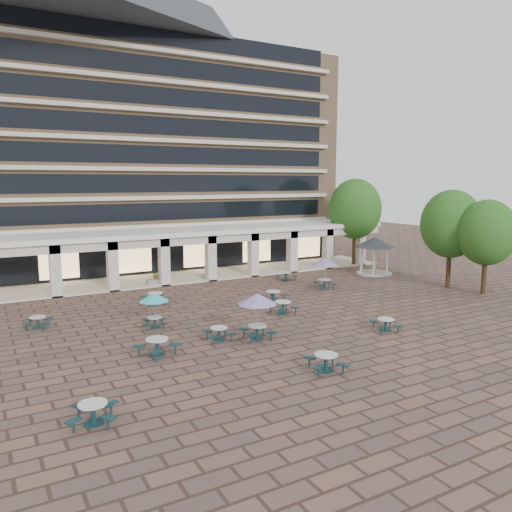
% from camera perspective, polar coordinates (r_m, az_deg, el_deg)
% --- Properties ---
extents(ground, '(120.00, 120.00, 0.00)m').
position_cam_1_polar(ground, '(32.14, 0.49, -7.00)').
color(ground, brown).
rests_on(ground, ground).
extents(apartment_building, '(40.00, 15.50, 25.20)m').
position_cam_1_polar(apartment_building, '(54.70, -13.17, 12.52)').
color(apartment_building, '#A27F5B').
rests_on(apartment_building, ground).
extents(retail_arcade, '(42.00, 6.60, 4.40)m').
position_cam_1_polar(retail_arcade, '(44.78, -8.94, 1.25)').
color(retail_arcade, white).
rests_on(retail_arcade, ground).
extents(picnic_table_0, '(2.08, 2.08, 0.78)m').
position_cam_1_polar(picnic_table_0, '(19.56, -18.14, -16.53)').
color(picnic_table_0, '#123338').
rests_on(picnic_table_0, ground).
extents(picnic_table_1, '(1.73, 1.73, 0.72)m').
position_cam_1_polar(picnic_table_1, '(27.63, -4.25, -8.71)').
color(picnic_table_1, '#123338').
rests_on(picnic_table_1, ground).
extents(picnic_table_2, '(2.10, 2.10, 0.81)m').
position_cam_1_polar(picnic_table_2, '(23.50, 8.00, -11.79)').
color(picnic_table_2, '#123338').
rests_on(picnic_table_2, ground).
extents(picnic_table_4, '(1.81, 1.81, 2.09)m').
position_cam_1_polar(picnic_table_4, '(30.05, -11.58, -4.79)').
color(picnic_table_4, '#123338').
rests_on(picnic_table_4, ground).
extents(picnic_table_5, '(2.34, 2.34, 0.85)m').
position_cam_1_polar(picnic_table_5, '(25.75, -11.23, -9.97)').
color(picnic_table_5, '#123338').
rests_on(picnic_table_5, ground).
extents(picnic_table_6, '(2.20, 2.20, 2.54)m').
position_cam_1_polar(picnic_table_6, '(27.27, 0.16, -5.14)').
color(picnic_table_6, '#123338').
rests_on(picnic_table_6, ground).
extents(picnic_table_7, '(1.93, 1.93, 0.72)m').
position_cam_1_polar(picnic_table_7, '(30.16, 14.60, -7.48)').
color(picnic_table_7, '#123338').
rests_on(picnic_table_7, ground).
extents(picnic_table_8, '(1.79, 1.79, 0.69)m').
position_cam_1_polar(picnic_table_8, '(32.43, -23.68, -6.84)').
color(picnic_table_8, '#123338').
rests_on(picnic_table_8, ground).
extents(picnic_table_9, '(1.88, 1.88, 0.82)m').
position_cam_1_polar(picnic_table_9, '(32.90, 3.10, -5.75)').
color(picnic_table_9, '#123338').
rests_on(picnic_table_9, ground).
extents(picnic_table_10, '(2.15, 2.15, 0.78)m').
position_cam_1_polar(picnic_table_10, '(36.05, 2.00, -4.51)').
color(picnic_table_10, '#123338').
rests_on(picnic_table_10, ground).
extents(picnic_table_11, '(2.15, 2.15, 2.48)m').
position_cam_1_polar(picnic_table_11, '(40.43, 7.89, -0.78)').
color(picnic_table_11, '#123338').
rests_on(picnic_table_11, ground).
extents(picnic_table_12, '(1.86, 1.86, 0.81)m').
position_cam_1_polar(picnic_table_12, '(36.09, -11.44, -4.64)').
color(picnic_table_12, '#123338').
rests_on(picnic_table_12, ground).
extents(picnic_table_13, '(1.83, 1.83, 0.73)m').
position_cam_1_polar(picnic_table_13, '(43.77, 3.45, -2.23)').
color(picnic_table_13, '#123338').
rests_on(picnic_table_13, ground).
extents(gazebo, '(3.73, 3.73, 3.47)m').
position_cam_1_polar(gazebo, '(47.60, 13.43, 1.08)').
color(gazebo, beige).
rests_on(gazebo, ground).
extents(tree_east_a, '(4.78, 4.78, 7.96)m').
position_cam_1_polar(tree_east_a, '(43.04, 21.40, 3.42)').
color(tree_east_a, '#392717').
rests_on(tree_east_a, ground).
extents(tree_east_b, '(4.36, 4.36, 7.27)m').
position_cam_1_polar(tree_east_b, '(41.67, 24.90, 2.43)').
color(tree_east_b, '#392717').
rests_on(tree_east_b, ground).
extents(tree_east_c, '(5.33, 5.33, 8.88)m').
position_cam_1_polar(tree_east_c, '(51.88, 11.24, 5.29)').
color(tree_east_c, '#392717').
rests_on(tree_east_c, ground).
extents(planter_left, '(1.50, 0.87, 1.34)m').
position_cam_1_polar(planter_left, '(42.53, -11.34, -2.51)').
color(planter_left, gray).
rests_on(planter_left, ground).
extents(planter_right, '(1.50, 0.72, 1.17)m').
position_cam_1_polar(planter_right, '(44.31, -5.14, -2.11)').
color(planter_right, gray).
rests_on(planter_right, ground).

